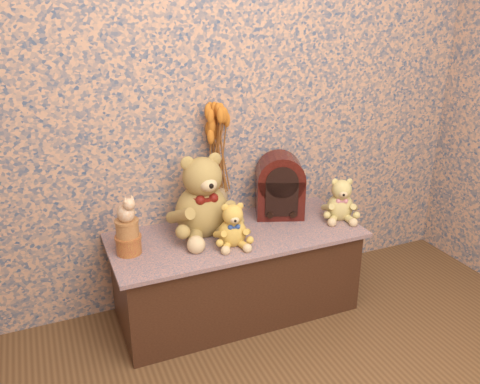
{
  "coord_description": "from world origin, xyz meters",
  "views": [
    {
      "loc": [
        -0.86,
        -0.83,
        1.57
      ],
      "look_at": [
        0.0,
        1.19,
        0.7
      ],
      "focal_mm": 37.29,
      "sensor_mm": 36.0,
      "label": 1
    }
  ],
  "objects_px": {
    "teddy_medium": "(232,222)",
    "cat_figurine": "(125,207)",
    "teddy_small": "(341,197)",
    "ceramic_vase": "(217,203)",
    "cathedral_radio": "(280,185)",
    "biscuit_tin_lower": "(129,245)",
    "teddy_large": "(201,191)"
  },
  "relations": [
    {
      "from": "teddy_medium",
      "to": "ceramic_vase",
      "type": "relative_size",
      "value": 1.24
    },
    {
      "from": "teddy_large",
      "to": "teddy_medium",
      "type": "height_order",
      "value": "teddy_large"
    },
    {
      "from": "teddy_medium",
      "to": "cat_figurine",
      "type": "height_order",
      "value": "cat_figurine"
    },
    {
      "from": "teddy_medium",
      "to": "teddy_small",
      "type": "bearing_deg",
      "value": 15.67
    },
    {
      "from": "teddy_small",
      "to": "cathedral_radio",
      "type": "bearing_deg",
      "value": 173.56
    },
    {
      "from": "ceramic_vase",
      "to": "cat_figurine",
      "type": "bearing_deg",
      "value": -159.55
    },
    {
      "from": "cathedral_radio",
      "to": "teddy_large",
      "type": "bearing_deg",
      "value": -154.72
    },
    {
      "from": "ceramic_vase",
      "to": "biscuit_tin_lower",
      "type": "distance_m",
      "value": 0.54
    },
    {
      "from": "teddy_large",
      "to": "cat_figurine",
      "type": "xyz_separation_m",
      "value": [
        -0.38,
        -0.08,
        0.01
      ]
    },
    {
      "from": "teddy_small",
      "to": "ceramic_vase",
      "type": "relative_size",
      "value": 1.32
    },
    {
      "from": "teddy_medium",
      "to": "ceramic_vase",
      "type": "height_order",
      "value": "teddy_medium"
    },
    {
      "from": "cathedral_radio",
      "to": "cat_figurine",
      "type": "height_order",
      "value": "cathedral_radio"
    },
    {
      "from": "cathedral_radio",
      "to": "ceramic_vase",
      "type": "height_order",
      "value": "cathedral_radio"
    },
    {
      "from": "cathedral_radio",
      "to": "ceramic_vase",
      "type": "xyz_separation_m",
      "value": [
        -0.33,
        0.08,
        -0.08
      ]
    },
    {
      "from": "teddy_medium",
      "to": "biscuit_tin_lower",
      "type": "bearing_deg",
      "value": 178.69
    },
    {
      "from": "cathedral_radio",
      "to": "cat_figurine",
      "type": "relative_size",
      "value": 2.63
    },
    {
      "from": "cat_figurine",
      "to": "cathedral_radio",
      "type": "bearing_deg",
      "value": -16.63
    },
    {
      "from": "teddy_medium",
      "to": "teddy_large",
      "type": "bearing_deg",
      "value": 127.97
    },
    {
      "from": "cathedral_radio",
      "to": "biscuit_tin_lower",
      "type": "height_order",
      "value": "cathedral_radio"
    },
    {
      "from": "cathedral_radio",
      "to": "cat_figurine",
      "type": "bearing_deg",
      "value": -151.82
    },
    {
      "from": "teddy_small",
      "to": "ceramic_vase",
      "type": "bearing_deg",
      "value": -177.76
    },
    {
      "from": "teddy_large",
      "to": "teddy_small",
      "type": "xyz_separation_m",
      "value": [
        0.73,
        -0.12,
        -0.1
      ]
    },
    {
      "from": "teddy_medium",
      "to": "cat_figurine",
      "type": "bearing_deg",
      "value": 178.69
    },
    {
      "from": "teddy_large",
      "to": "biscuit_tin_lower",
      "type": "distance_m",
      "value": 0.43
    },
    {
      "from": "teddy_large",
      "to": "teddy_medium",
      "type": "xyz_separation_m",
      "value": [
        0.09,
        -0.18,
        -0.11
      ]
    },
    {
      "from": "teddy_medium",
      "to": "cat_figurine",
      "type": "relative_size",
      "value": 1.74
    },
    {
      "from": "teddy_large",
      "to": "cat_figurine",
      "type": "bearing_deg",
      "value": -170.87
    },
    {
      "from": "teddy_large",
      "to": "cathedral_radio",
      "type": "height_order",
      "value": "teddy_large"
    },
    {
      "from": "teddy_medium",
      "to": "cathedral_radio",
      "type": "relative_size",
      "value": 0.66
    },
    {
      "from": "cathedral_radio",
      "to": "teddy_small",
      "type": "bearing_deg",
      "value": -9.63
    },
    {
      "from": "teddy_small",
      "to": "teddy_large",
      "type": "bearing_deg",
      "value": -165.94
    },
    {
      "from": "teddy_small",
      "to": "cat_figurine",
      "type": "bearing_deg",
      "value": -158.83
    }
  ]
}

